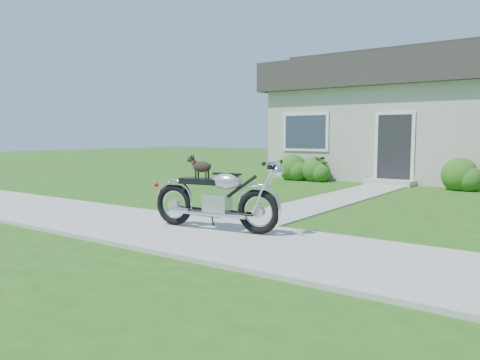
% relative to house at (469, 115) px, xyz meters
% --- Properties ---
extents(ground, '(80.00, 80.00, 0.00)m').
position_rel_house_xyz_m(ground, '(0.00, -11.99, -2.16)').
color(ground, '#235114').
rests_on(ground, ground).
extents(sidewalk, '(24.00, 2.20, 0.04)m').
position_rel_house_xyz_m(sidewalk, '(0.00, -11.99, -2.14)').
color(sidewalk, '#9E9B93').
rests_on(sidewalk, ground).
extents(walkway, '(1.20, 8.00, 0.03)m').
position_rel_house_xyz_m(walkway, '(-1.50, -6.99, -2.14)').
color(walkway, '#9E9B93').
rests_on(walkway, ground).
extents(house, '(12.60, 7.03, 4.50)m').
position_rel_house_xyz_m(house, '(0.00, 0.00, 0.00)').
color(house, beige).
rests_on(house, ground).
extents(shrub_row, '(10.63, 1.18, 1.18)m').
position_rel_house_xyz_m(shrub_row, '(0.83, -3.49, -1.73)').
color(shrub_row, '#295817').
rests_on(shrub_row, ground).
extents(potted_plant_left, '(0.86, 0.78, 0.82)m').
position_rel_house_xyz_m(potted_plant_left, '(-3.68, -3.44, -1.75)').
color(potted_plant_left, '#15501C').
rests_on(potted_plant_left, ground).
extents(motorcycle_with_dog, '(2.22, 0.65, 1.12)m').
position_rel_house_xyz_m(motorcycle_with_dog, '(-1.48, -11.67, -1.62)').
color(motorcycle_with_dog, black).
rests_on(motorcycle_with_dog, sidewalk).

